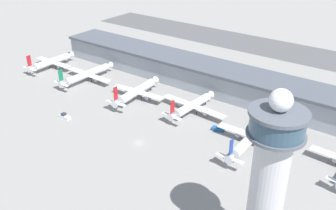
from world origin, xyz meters
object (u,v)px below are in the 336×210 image
Objects in this scene: airplane_gate_delta at (192,105)px; airplane_gate_echo at (253,136)px; airplane_gate_alpha at (52,62)px; airplane_gate_charlie at (137,91)px; service_truck_fuel at (219,128)px; airplane_gate_bravo at (87,74)px; service_truck_catering at (65,116)px; control_tower at (269,178)px.

airplane_gate_echo is at bearing -14.07° from airplane_gate_delta.
airplane_gate_alpha is 77.00m from airplane_gate_charlie.
service_truck_fuel is (-18.60, 2.32, -3.76)m from airplane_gate_echo.
airplane_gate_delta is (75.33, 3.50, -0.01)m from airplane_gate_bravo.
airplane_gate_echo is (113.86, -6.16, 0.47)m from airplane_gate_bravo.
service_truck_catering is at bearing -56.83° from airplane_gate_bravo.
airplane_gate_alpha is 130.69m from service_truck_fuel.
service_truck_fuel is at bearing -1.97° from airplane_gate_alpha.
airplane_gate_alpha is 0.93× the size of airplane_gate_charlie.
airplane_gate_charlie is (76.98, -2.12, 0.31)m from airplane_gate_alpha.
airplane_gate_echo reaches higher than airplane_gate_delta.
control_tower reaches higher than service_truck_fuel.
airplane_gate_charlie is (-99.50, 58.24, -23.49)m from control_tower.
control_tower is 1.34× the size of airplane_gate_bravo.
control_tower is at bearing -22.93° from airplane_gate_bravo.
airplane_gate_charlie is 1.00× the size of airplane_gate_delta.
airplane_gate_alpha reaches higher than service_truck_fuel.
airplane_gate_alpha is 0.93× the size of airplane_gate_delta.
airplane_gate_alpha is at bearing 161.11° from control_tower.
airplane_gate_delta is 5.95× the size of service_truck_fuel.
airplane_gate_alpha is at bearing -178.53° from airplane_gate_delta.
service_truck_catering is 1.04× the size of service_truck_fuel.
service_truck_catering is at bearing -152.47° from service_truck_fuel.
control_tower is 155.13m from airplane_gate_bravo.
service_truck_catering is at bearing -158.97° from airplane_gate_echo.
control_tower is at bearing -18.89° from airplane_gate_alpha.
airplane_gate_delta is (33.67, 4.97, -0.49)m from airplane_gate_charlie.
control_tower is 1.43× the size of airplane_gate_charlie.
service_truck_catering is (61.39, -40.56, -3.64)m from airplane_gate_alpha.
airplane_gate_charlie is 34.03m from airplane_gate_delta.
airplane_gate_delta is 5.74× the size of service_truck_catering.
control_tower is at bearing -50.60° from service_truck_fuel.
service_truck_fuel is (19.93, -7.34, -3.28)m from airplane_gate_delta.
airplane_gate_alpha is at bearing 178.03° from service_truck_fuel.
airplane_gate_alpha is at bearing 177.38° from airplane_gate_echo.
airplane_gate_delta is at bearing 159.79° from service_truck_fuel.
service_truck_fuel is at bearing 129.40° from control_tower.
airplane_gate_bravo reaches higher than service_truck_fuel.
airplane_gate_bravo is (35.31, -0.66, -0.16)m from airplane_gate_alpha.
airplane_gate_bravo is at bearing -1.07° from airplane_gate_alpha.
airplane_gate_echo is 6.99× the size of service_truck_fuel.
airplane_gate_charlie is at bearing 177.47° from service_truck_fuel.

